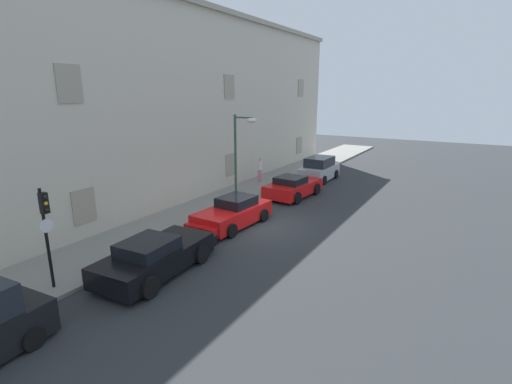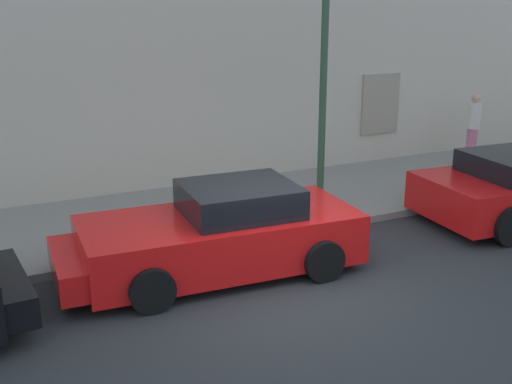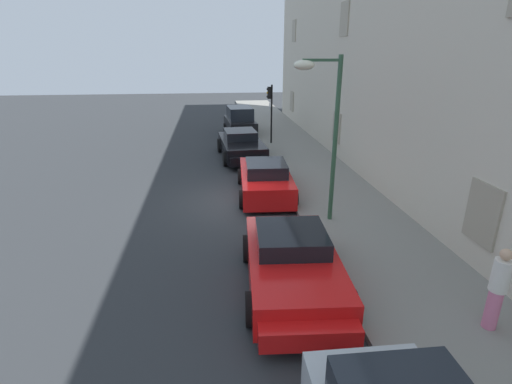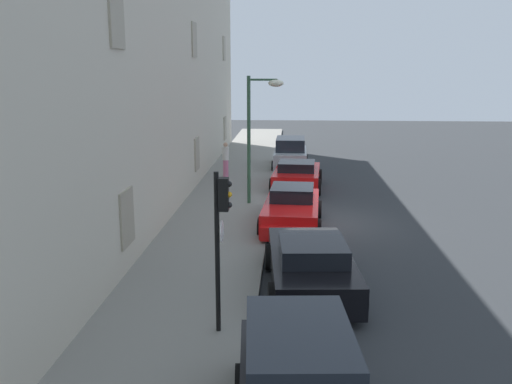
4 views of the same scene
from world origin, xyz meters
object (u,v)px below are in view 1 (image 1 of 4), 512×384
sportscar_red_lead (159,255)px  sportscar_white_middle (294,187)px  hatchback_parked (319,169)px  street_lamp (242,143)px  traffic_light (46,222)px  pedestrian_admiring (260,169)px  sportscar_yellow_flank (231,214)px

sportscar_red_lead → sportscar_white_middle: 11.90m
hatchback_parked → street_lamp: bearing=172.1°
traffic_light → street_lamp: bearing=-1.0°
hatchback_parked → pedestrian_admiring: 4.54m
pedestrian_admiring → sportscar_yellow_flank: bearing=-158.9°
sportscar_red_lead → traffic_light: bearing=146.0°
sportscar_red_lead → traffic_light: size_ratio=1.53×
sportscar_red_lead → sportscar_yellow_flank: bearing=5.0°
sportscar_yellow_flank → hatchback_parked: 11.66m
sportscar_red_lead → sportscar_white_middle: (11.89, 0.19, -0.02)m
street_lamp → hatchback_parked: bearing=-7.9°
sportscar_red_lead → sportscar_yellow_flank: size_ratio=1.08×
sportscar_red_lead → street_lamp: street_lamp is taller
sportscar_white_middle → sportscar_red_lead: bearing=-179.1°
sportscar_white_middle → pedestrian_admiring: pedestrian_admiring is taller
sportscar_white_middle → hatchback_parked: (5.05, 0.32, 0.19)m
hatchback_parked → pedestrian_admiring: bearing=134.9°
sportscar_yellow_flank → pedestrian_admiring: pedestrian_admiring is taller
traffic_light → pedestrian_admiring: bearing=6.3°
sportscar_red_lead → sportscar_yellow_flank: (5.29, 0.47, -0.03)m
traffic_light → hatchback_parked: bearing=-4.0°
sportscar_red_lead → pedestrian_admiring: bearing=15.2°
sportscar_red_lead → sportscar_white_middle: bearing=0.9°
hatchback_parked → pedestrian_admiring: pedestrian_admiring is taller
traffic_light → sportscar_white_middle: bearing=-6.6°
sportscar_yellow_flank → pedestrian_admiring: (8.46, 3.26, 0.43)m
sportscar_yellow_flank → sportscar_white_middle: (6.60, -0.27, 0.01)m
sportscar_white_middle → hatchback_parked: bearing=3.6°
sportscar_white_middle → pedestrian_admiring: (1.85, 3.53, 0.42)m
hatchback_parked → traffic_light: traffic_light is taller
sportscar_yellow_flank → traffic_light: traffic_light is taller
traffic_light → street_lamp: street_lamp is taller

